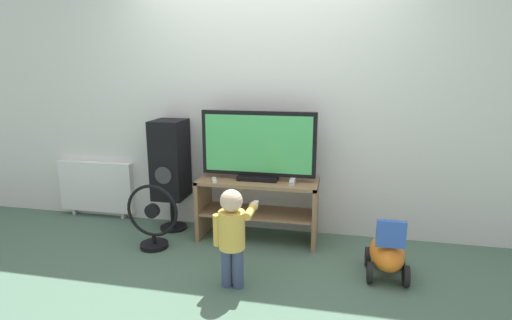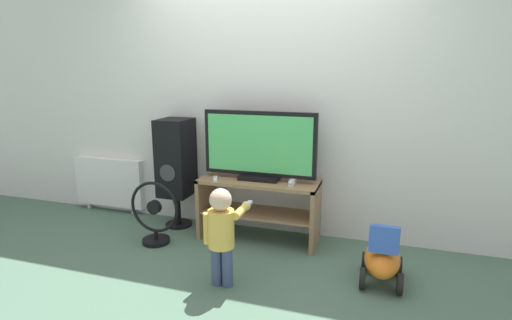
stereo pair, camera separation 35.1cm
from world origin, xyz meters
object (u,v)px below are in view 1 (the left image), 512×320
object	(u,v)px
speaker_tower	(170,161)
child	(232,230)
ride_on_toy	(387,253)
game_console	(293,181)
remote_primary	(214,180)
radiator	(96,187)
floor_fan	(153,220)
television	(258,146)

from	to	relation	value
speaker_tower	child	bearing A→B (deg)	-46.67
ride_on_toy	game_console	bearing A→B (deg)	150.64
speaker_tower	ride_on_toy	size ratio (longest dim) A/B	2.18
remote_primary	radiator	distance (m)	1.50
floor_fan	radiator	bearing A→B (deg)	147.72
child	radiator	bearing A→B (deg)	149.24
remote_primary	game_console	bearing A→B (deg)	7.39
television	radiator	size ratio (longest dim) A/B	1.24
remote_primary	television	bearing A→B (deg)	20.05
game_console	child	distance (m)	0.91
television	game_console	world-z (taller)	television
child	floor_fan	world-z (taller)	child
child	ride_on_toy	size ratio (longest dim) A/B	1.49
remote_primary	floor_fan	distance (m)	0.65
remote_primary	floor_fan	xyz separation A→B (m)	(-0.49, -0.26, -0.33)
remote_primary	speaker_tower	world-z (taller)	speaker_tower
game_console	remote_primary	world-z (taller)	game_console
remote_primary	speaker_tower	size ratio (longest dim) A/B	0.12
speaker_tower	floor_fan	xyz separation A→B (m)	(0.01, -0.44, -0.43)
ride_on_toy	radiator	world-z (taller)	radiator
game_console	remote_primary	distance (m)	0.71
television	ride_on_toy	size ratio (longest dim) A/B	2.08
child	radiator	world-z (taller)	child
television	remote_primary	xyz separation A→B (m)	(-0.38, -0.14, -0.30)
remote_primary	speaker_tower	distance (m)	0.55
television	remote_primary	bearing A→B (deg)	-159.95
ride_on_toy	radiator	bearing A→B (deg)	166.76
child	speaker_tower	size ratio (longest dim) A/B	0.68
child	floor_fan	distance (m)	1.01
child	ride_on_toy	distance (m)	1.21
game_console	remote_primary	size ratio (longest dim) A/B	1.26
child	speaker_tower	xyz separation A→B (m)	(-0.87, 0.93, 0.25)
television	remote_primary	distance (m)	0.50
television	child	size ratio (longest dim) A/B	1.40
television	game_console	size ratio (longest dim) A/B	6.20
speaker_tower	radiator	bearing A→B (deg)	170.86
television	floor_fan	xyz separation A→B (m)	(-0.87, -0.40, -0.62)
child	speaker_tower	distance (m)	1.30
television	ride_on_toy	bearing A→B (deg)	-23.80
television	child	world-z (taller)	television
speaker_tower	radiator	distance (m)	1.01
floor_fan	radiator	world-z (taller)	radiator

